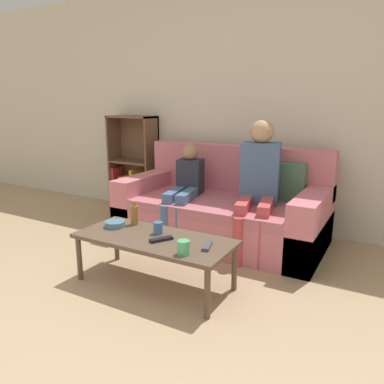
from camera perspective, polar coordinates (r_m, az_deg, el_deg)
The scene contains 13 objects.
ground_plane at distance 2.32m, azimuth -23.60°, elevation -22.84°, with size 22.00×22.00×0.00m, color tan.
wall_back at distance 4.14m, azimuth 7.20°, elevation 13.01°, with size 12.00×0.06×2.60m.
couch at distance 3.72m, azimuth 4.78°, elevation -2.83°, with size 1.97×0.97×0.90m.
bookshelf at distance 4.78m, azimuth -8.97°, elevation 2.66°, with size 0.60×0.28×1.17m.
coffee_table at distance 2.77m, azimuth -5.80°, elevation -7.54°, with size 1.18×0.51×0.38m.
person_adult at distance 3.40m, azimuth 10.14°, elevation 2.19°, with size 0.44×0.70×1.18m.
person_child at distance 3.68m, azimuth -1.03°, elevation 0.83°, with size 0.34×0.68×0.92m.
cup_near at distance 2.43m, azimuth -1.30°, elevation -8.45°, with size 0.08×0.08×0.09m.
cup_far at distance 2.81m, azimuth -5.19°, elevation -5.48°, with size 0.07×0.07×0.09m.
tv_remote_0 at distance 2.68m, azimuth -4.69°, elevation -7.19°, with size 0.13×0.17×0.02m.
tv_remote_1 at distance 2.56m, azimuth 2.31°, elevation -8.16°, with size 0.10×0.18×0.02m.
snack_bowl at distance 3.02m, azimuth -11.64°, elevation -4.80°, with size 0.16×0.16×0.05m.
bottle at distance 3.03m, azimuth -8.78°, elevation -3.45°, with size 0.06×0.06×0.19m.
Camera 1 is at (1.58, -1.05, 1.34)m, focal length 35.00 mm.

